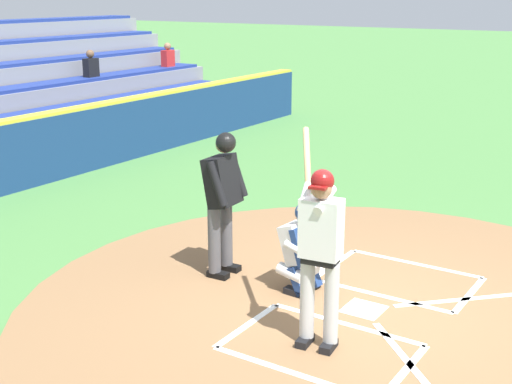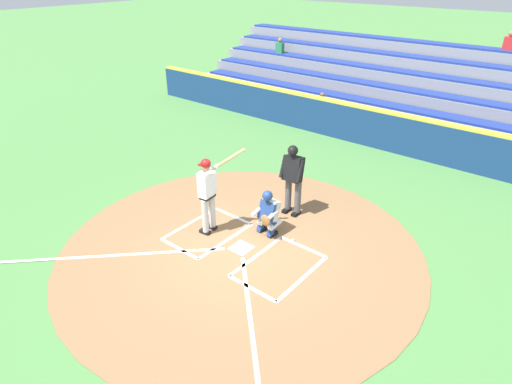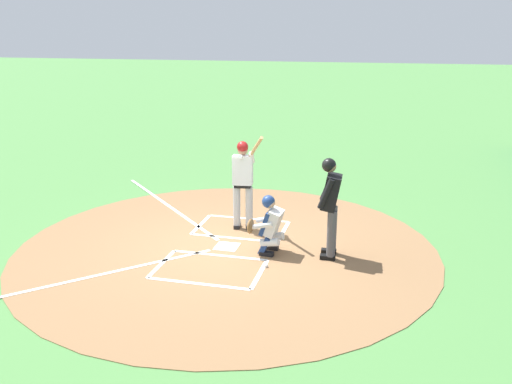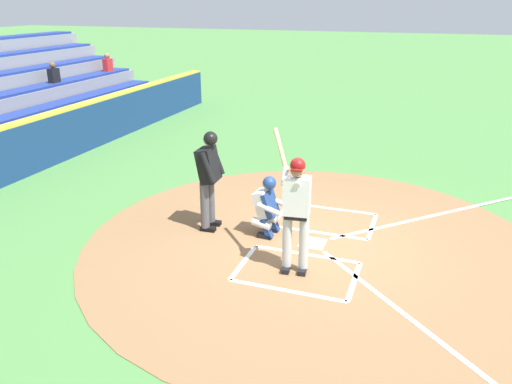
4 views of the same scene
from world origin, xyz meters
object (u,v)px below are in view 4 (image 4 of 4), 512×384
Objects in this scene: catcher at (269,205)px; baseball at (274,218)px; plate_umpire at (209,174)px; batter at (296,207)px.

catcher is 0.86m from baseball.
plate_umpire is at bearing -84.81° from catcher.
plate_umpire reaches higher than catcher.
batter is at bearing 26.78° from baseball.
catcher reaches higher than baseball.
catcher is at bearing 8.49° from baseball.
plate_umpire is 25.20× the size of baseball.
batter is 2.24m from baseball.
batter is 28.76× the size of baseball.
plate_umpire reaches higher than baseball.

